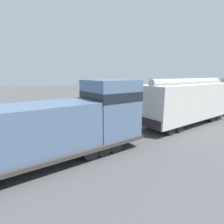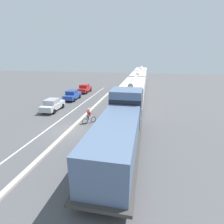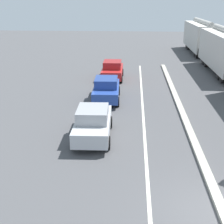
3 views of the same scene
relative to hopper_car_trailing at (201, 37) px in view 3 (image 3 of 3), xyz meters
The scene contains 7 objects.
ground_plane 33.34m from the hopper_car_trailing, 99.50° to the right, with size 120.00×120.00×0.00m, color #4C4C4F.
median_curb 27.45m from the hopper_car_trailing, 101.58° to the right, with size 0.36×36.00×0.16m, color #B2AD9E.
lane_stripe 28.04m from the hopper_car_trailing, 106.40° to the right, with size 0.14×36.00×0.01m, color silver.
hopper_car_trailing is the anchor object (origin of this frame).
parked_car_silver 29.03m from the hopper_car_trailing, 111.27° to the right, with size 1.95×4.26×1.62m.
parked_car_blue 23.31m from the hopper_car_trailing, 116.51° to the right, with size 1.94×4.25×1.62m.
parked_car_red 18.11m from the hopper_car_trailing, 125.10° to the right, with size 1.86×4.21×1.62m.
Camera 3 is at (-3.05, -8.65, 6.72)m, focal length 50.00 mm.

